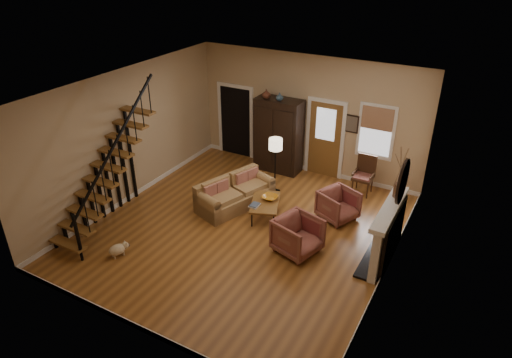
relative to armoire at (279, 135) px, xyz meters
The scene contains 15 objects.
room 1.49m from the armoire, 78.37° to the right, with size 7.00×7.33×3.30m.
staircase 4.94m from the armoire, 115.05° to the right, with size 0.94×2.80×3.20m, color brown, non-canonical shape.
fireplace 4.67m from the armoire, 34.69° to the right, with size 0.33×1.95×2.30m.
armoire is the anchor object (origin of this frame).
vase_a 1.23m from the armoire, 164.05° to the right, with size 0.24×0.24×0.25m, color #4C2619.
vase_b 1.16m from the armoire, 63.43° to the right, with size 0.20×0.20×0.21m, color #334C60.
sofa 2.44m from the armoire, 90.19° to the right, with size 0.84×1.95×0.73m, color #A07A48, non-canonical shape.
coffee_table 2.71m from the armoire, 70.33° to the right, with size 0.63×1.08×0.41m, color brown, non-canonical shape.
bowl 2.52m from the armoire, 68.05° to the right, with size 0.37×0.37×0.09m, color orange.
books 2.89m from the armoire, 74.67° to the right, with size 0.20×0.27×0.05m, color beige, non-canonical shape.
armchair_left 3.98m from the armoire, 57.45° to the right, with size 0.85×0.87×0.79m, color maroon.
armchair_right 3.01m from the armoire, 34.62° to the right, with size 0.78×0.80×0.73m, color maroon.
floor_lamp 1.37m from the armoire, 67.02° to the right, with size 0.35×0.35×1.51m, color black, non-canonical shape.
side_chair 2.61m from the armoire, ahead, with size 0.54×0.54×1.02m, color #3B2313, non-canonical shape.
dog 5.48m from the armoire, 101.89° to the right, with size 0.24×0.40×0.29m, color beige, non-canonical shape.
Camera 1 is at (4.46, -7.49, 5.92)m, focal length 32.00 mm.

